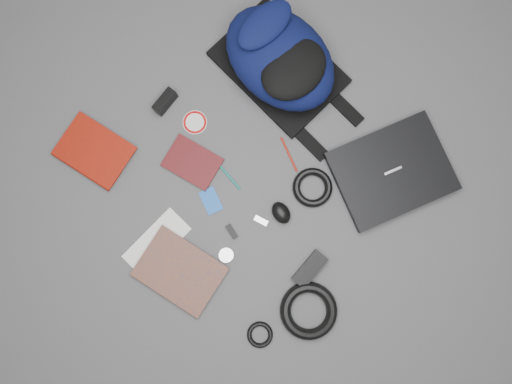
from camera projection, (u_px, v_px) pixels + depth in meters
ground at (256, 193)px, 1.77m from camera, size 4.00×4.00×0.00m
backpack at (280, 58)px, 1.73m from camera, size 0.37×0.51×0.20m
laptop at (392, 171)px, 1.76m from camera, size 0.46×0.40×0.04m
textbook_red at (80, 173)px, 1.77m from camera, size 0.25×0.29×0.03m
comic_book at (163, 297)px, 1.72m from camera, size 0.28×0.33×0.02m
envelope at (157, 243)px, 1.75m from camera, size 0.25×0.14×0.00m
dvd_case at (192, 162)px, 1.78m from camera, size 0.19×0.22×0.01m
compact_camera at (165, 102)px, 1.78m from camera, size 0.10×0.06×0.05m
sticker_disc at (195, 122)px, 1.80m from camera, size 0.11×0.11×0.00m
pen_teal at (228, 175)px, 1.78m from camera, size 0.01×0.14×0.01m
pen_red at (289, 154)px, 1.79m from camera, size 0.04×0.13×0.01m
id_badge at (211, 201)px, 1.77m from camera, size 0.08×0.10×0.00m
usb_black at (232, 232)px, 1.75m from camera, size 0.03×0.06×0.01m
usb_silver at (261, 221)px, 1.76m from camera, size 0.04×0.05×0.01m
mouse at (281, 213)px, 1.75m from camera, size 0.07×0.09×0.04m
headphone_left at (202, 266)px, 1.74m from camera, size 0.06×0.06×0.01m
headphone_right at (226, 255)px, 1.74m from camera, size 0.07×0.07×0.01m
cable_coil at (312, 188)px, 1.76m from camera, size 0.18×0.18×0.03m
power_brick at (310, 269)px, 1.73m from camera, size 0.14×0.08×0.03m
power_cord_coil at (309, 311)px, 1.71m from camera, size 0.20×0.20×0.04m
earbud_coil at (260, 335)px, 1.71m from camera, size 0.12×0.12×0.02m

